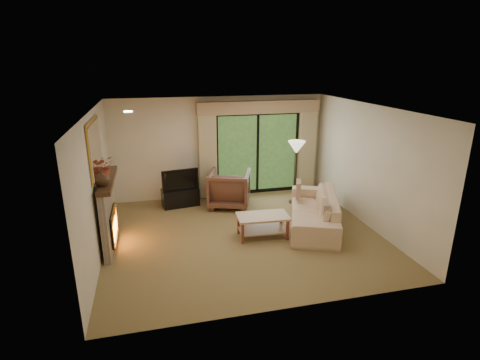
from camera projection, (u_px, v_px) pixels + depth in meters
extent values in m
plane|color=olive|center=(243.00, 235.00, 7.77)|extent=(5.50, 5.50, 0.00)
plane|color=silver|center=(244.00, 108.00, 6.97)|extent=(5.50, 5.50, 0.00)
plane|color=beige|center=(220.00, 147.00, 9.68)|extent=(5.00, 0.00, 5.00)
plane|color=beige|center=(289.00, 227.00, 5.06)|extent=(5.00, 0.00, 5.00)
plane|color=beige|center=(96.00, 185.00, 6.75)|extent=(0.00, 5.00, 5.00)
plane|color=beige|center=(368.00, 166.00, 7.99)|extent=(0.00, 5.00, 5.00)
cube|color=tan|center=(208.00, 153.00, 9.49)|extent=(0.45, 0.18, 2.35)
cube|color=tan|center=(307.00, 148.00, 10.10)|extent=(0.45, 0.18, 2.35)
cube|color=tan|center=(259.00, 107.00, 9.47)|extent=(3.20, 0.24, 0.32)
cube|color=black|center=(180.00, 197.00, 9.25)|extent=(0.93, 0.53, 0.44)
imported|color=black|center=(179.00, 179.00, 9.11)|extent=(0.90, 0.25, 0.52)
imported|color=brown|center=(229.00, 189.00, 9.17)|extent=(1.24, 1.25, 0.90)
imported|color=#D2AD89|center=(314.00, 210.00, 8.14)|extent=(1.78, 2.60, 0.71)
cube|color=brown|center=(325.00, 212.00, 7.40)|extent=(0.26, 0.43, 0.42)
cube|color=brown|center=(298.00, 189.00, 8.69)|extent=(0.25, 0.41, 0.40)
imported|color=#3A2616|center=(102.00, 178.00, 6.49)|extent=(0.31, 0.31, 0.28)
imported|color=#A4402A|center=(104.00, 167.00, 6.86)|extent=(0.43, 0.38, 0.43)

